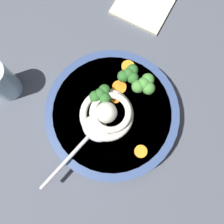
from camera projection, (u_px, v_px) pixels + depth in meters
table_slab at (111, 111)px, 54.96cm from camera, size 90.03×90.03×4.08cm
soup_bowl at (112, 114)px, 50.25cm from camera, size 27.46×27.46×4.59cm
noodle_pile at (108, 114)px, 46.50cm from camera, size 11.86×11.62×4.77cm
soup_spoon at (91, 134)px, 46.28cm from camera, size 17.25×6.07×1.60cm
broccoli_floret_right at (101, 95)px, 46.55cm from camera, size 4.56×3.92×3.60cm
broccoli_floret_front at (129, 75)px, 47.45cm from camera, size 4.64×3.99×3.67cm
broccoli_floret_center at (144, 85)px, 46.78cm from camera, size 5.01×4.31×3.96cm
carrot_slice_extra_a at (115, 99)px, 48.44cm from camera, size 2.08×2.08×0.54cm
carrot_slice_left at (119, 87)px, 49.05cm from camera, size 2.95×2.95×0.42cm
carrot_slice_rear at (128, 67)px, 49.95cm from camera, size 2.73×2.73×0.65cm
carrot_slice_extra_b at (141, 151)px, 46.08cm from camera, size 2.49×2.49×0.52cm
drinking_glass at (0, 81)px, 49.27cm from camera, size 6.06×6.06×9.76cm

